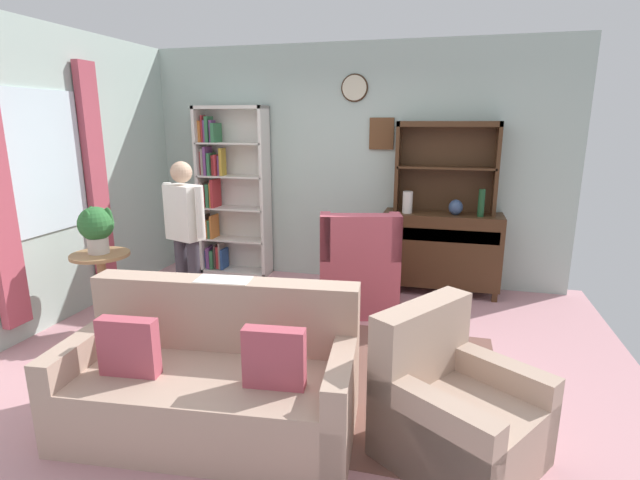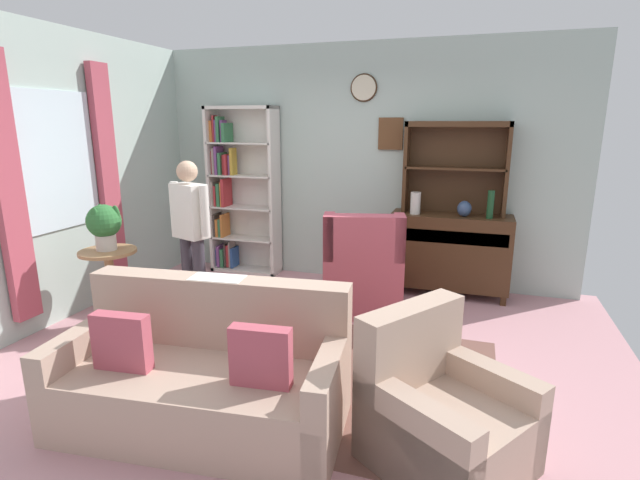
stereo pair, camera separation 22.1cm
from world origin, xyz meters
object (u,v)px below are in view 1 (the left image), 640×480
Objects in this scene: bookshelf at (228,193)px; potted_plant_large at (96,226)px; vase_tall at (408,202)px; coffee_table at (291,319)px; sideboard_hutch at (447,155)px; vase_round at (456,207)px; wingback_chair at (358,275)px; couch_floral at (213,381)px; potted_plant_small at (151,300)px; plant_stand at (103,283)px; armchair_floral at (454,412)px; book_stack at (298,312)px; sideboard at (441,249)px; person_reading at (185,230)px; bottle_wine at (481,203)px.

potted_plant_large is (-0.38, -1.94, -0.04)m from bookshelf.
coffee_table is (-0.75, -1.90, -0.69)m from vase_tall.
sideboard_hutch is 0.60m from vase_round.
sideboard_hutch is 2.56× the size of potted_plant_large.
couch_floral is at bearing -104.02° from wingback_chair.
sideboard_hutch reaches higher than vase_round.
bookshelf reaches higher than potted_plant_small.
potted_plant_large is at bearing 146.93° from couch_floral.
couch_floral is 2.23m from wingback_chair.
sideboard_hutch is 1.48× the size of plant_stand.
armchair_floral is (1.48, 0.08, -0.02)m from couch_floral.
coffee_table is at bearing -3.82° from potted_plant_large.
vase_tall is (2.26, -0.17, 0.00)m from bookshelf.
couch_floral reaches higher than plant_stand.
book_stack is at bearing 72.10° from couch_floral.
sideboard is 1.13m from wingback_chair.
vase_tall is at bearing 59.55° from wingback_chair.
person_reading is 1.95× the size of coffee_table.
wingback_chair is at bearing -149.72° from bottle_wine.
vase_tall is 0.91× the size of potted_plant_small.
sideboard is 3.58m from potted_plant_large.
bottle_wine is at bearing -26.96° from sideboard_hutch.
couch_floral is 1.79× the size of wingback_chair.
sideboard is at bearing 31.42° from person_reading.
potted_plant_small is at bearing -157.12° from bottle_wine.
couch_floral is (1.30, -3.03, -0.72)m from bookshelf.
wingback_chair reaches higher than book_stack.
bookshelf is 2.70m from sideboard_hutch.
vase_tall reaches higher than couch_floral.
sideboard reaches higher than plant_stand.
vase_tall reaches higher than book_stack.
potted_plant_large is 2.26× the size of book_stack.
bottle_wine reaches higher than armchair_floral.
couch_floral is (-1.35, -3.06, -1.25)m from sideboard_hutch.
potted_plant_small is 1.89m from book_stack.
plant_stand reaches higher than coffee_table.
bookshelf is 7.89× the size of potted_plant_small.
bookshelf reaches higher than plant_stand.
sideboard_hutch is (2.65, 0.02, 0.52)m from bookshelf.
vase_tall reaches higher than sideboard.
wingback_chair is 2.44× the size of potted_plant_large.
plant_stand is 0.89m from person_reading.
plant_stand is at bearing -152.38° from bottle_wine.
potted_plant_large is at bearing 162.25° from armchair_floral.
bookshelf is at bearing 133.34° from armchair_floral.
sideboard is at bearing 152.83° from vase_round.
sideboard is at bearing 44.34° from wingback_chair.
book_stack is at bearing -5.65° from plant_stand.
book_stack is (-0.25, -1.27, 0.08)m from wingback_chair.
sideboard_hutch is 2.67m from coffee_table.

